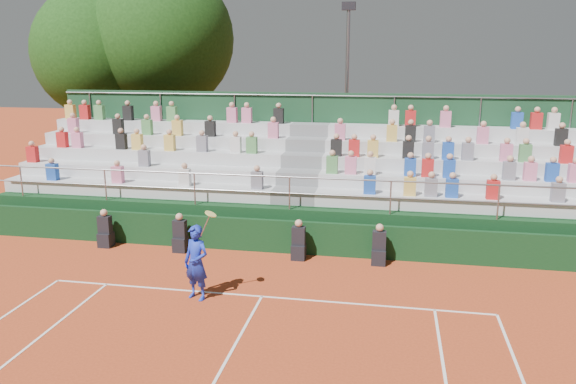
% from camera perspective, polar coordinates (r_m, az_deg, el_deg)
% --- Properties ---
extents(ground, '(90.00, 90.00, 0.00)m').
position_cam_1_polar(ground, '(13.97, -2.67, -10.57)').
color(ground, '#B4411E').
rests_on(ground, ground).
extents(courtside_wall, '(20.00, 0.15, 1.00)m').
position_cam_1_polar(courtside_wall, '(16.71, -0.19, -4.58)').
color(courtside_wall, black).
rests_on(courtside_wall, ground).
extents(line_officials, '(8.71, 0.40, 1.19)m').
position_cam_1_polar(line_officials, '(16.60, -5.19, -4.84)').
color(line_officials, black).
rests_on(line_officials, ground).
extents(grandstand, '(20.00, 5.20, 4.40)m').
position_cam_1_polar(grandstand, '(19.62, 1.62, -0.05)').
color(grandstand, black).
rests_on(grandstand, ground).
extents(tennis_player, '(0.92, 0.64, 2.22)m').
position_cam_1_polar(tennis_player, '(13.69, -9.29, -7.08)').
color(tennis_player, '#1931BD').
rests_on(tennis_player, ground).
extents(tree_west, '(6.20, 6.20, 8.97)m').
position_cam_1_polar(tree_west, '(28.59, -18.53, 13.25)').
color(tree_west, '#361F13').
rests_on(tree_west, ground).
extents(tree_east, '(6.81, 6.81, 9.91)m').
position_cam_1_polar(tree_east, '(27.80, -12.81, 14.92)').
color(tree_east, '#361F13').
rests_on(tree_east, ground).
extents(floodlight_mast, '(0.60, 0.25, 8.02)m').
position_cam_1_polar(floodlight_mast, '(25.90, 6.01, 11.29)').
color(floodlight_mast, gray).
rests_on(floodlight_mast, ground).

